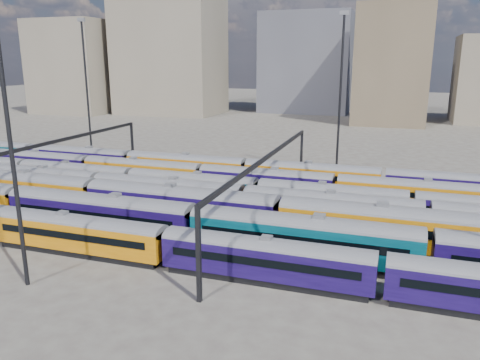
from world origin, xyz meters
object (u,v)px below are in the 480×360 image
(rake_1, at_px, (100,210))
(rake_2, at_px, (180,202))
(rake_0, at_px, (381,271))
(mast_2, at_px, (7,120))

(rake_1, distance_m, rake_2, 8.73)
(rake_0, relative_size, mast_2, 4.40)
(rake_1, xyz_separation_m, mast_2, (0.92, -12.00, 11.13))
(rake_2, xyz_separation_m, mast_2, (-6.23, -17.00, 11.01))
(rake_1, xyz_separation_m, rake_2, (7.15, 5.00, 0.12))
(rake_1, bearing_deg, rake_2, 34.96)
(rake_0, height_order, mast_2, mast_2)
(mast_2, bearing_deg, rake_1, 94.37)
(rake_2, height_order, mast_2, mast_2)
(rake_0, relative_size, rake_2, 0.99)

